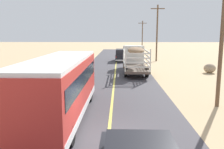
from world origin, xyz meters
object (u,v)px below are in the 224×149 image
(power_pole_far, at_px, (142,35))
(car_far, at_px, (121,55))
(livestock_truck, at_px, (134,56))
(boulder_near_shoulder, at_px, (210,68))
(power_pole_near, at_px, (222,33))
(power_pole_mid, at_px, (157,32))
(bus, at_px, (61,86))

(power_pole_far, bearing_deg, car_far, -102.69)
(livestock_truck, xyz_separation_m, boulder_near_shoulder, (8.61, -1.54, -1.26))
(power_pole_near, xyz_separation_m, power_pole_far, (0.00, 50.30, -0.34))
(power_pole_mid, height_order, power_pole_far, power_pole_mid)
(car_far, height_order, boulder_near_shoulder, car_far)
(car_far, xyz_separation_m, boulder_near_shoulder, (10.02, -11.77, -0.56))
(power_pole_near, bearing_deg, bus, -165.35)
(livestock_truck, xyz_separation_m, power_pole_mid, (4.31, 10.49, 2.99))
(bus, xyz_separation_m, power_pole_near, (9.14, 2.39, 2.76))
(bus, relative_size, power_pole_near, 1.19)
(bus, relative_size, car_far, 2.16)
(livestock_truck, relative_size, power_pole_mid, 1.08)
(livestock_truck, relative_size, power_pole_far, 1.25)
(power_pole_far, bearing_deg, power_pole_near, -90.00)
(bus, distance_m, boulder_near_shoulder, 20.56)
(car_far, bearing_deg, bus, -97.15)
(livestock_truck, distance_m, power_pole_mid, 11.73)
(power_pole_mid, bearing_deg, boulder_near_shoulder, -70.33)
(power_pole_mid, distance_m, power_pole_far, 25.16)
(bus, bearing_deg, power_pole_mid, 71.64)
(car_far, relative_size, power_pole_far, 0.60)
(power_pole_far, xyz_separation_m, boulder_near_shoulder, (4.30, -37.18, -3.64))
(power_pole_mid, bearing_deg, livestock_truck, -112.33)
(livestock_truck, relative_size, boulder_near_shoulder, 7.26)
(power_pole_mid, bearing_deg, bus, -108.36)
(bus, height_order, power_pole_far, power_pole_far)
(bus, bearing_deg, car_far, 82.85)
(car_far, bearing_deg, power_pole_near, -77.05)
(bus, bearing_deg, power_pole_near, 14.65)
(livestock_truck, relative_size, bus, 0.97)
(bus, relative_size, power_pole_far, 1.29)
(bus, height_order, boulder_near_shoulder, bus)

